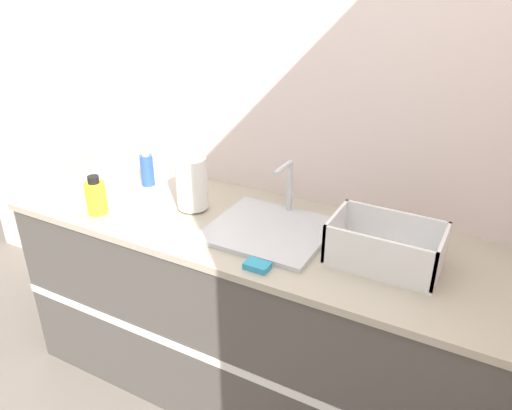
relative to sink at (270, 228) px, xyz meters
The scene contains 8 objects.
wall_back 0.54m from the sink, 102.52° to the left, with size 4.53×0.06×2.60m.
counter_cabinet 0.47m from the sink, behind, with size 2.16×0.69×0.90m.
sink is the anchor object (origin of this frame).
paper_towel_roll 0.41m from the sink, behind, with size 0.14×0.14×0.24m.
dish_rack 0.47m from the sink, ahead, with size 0.39×0.24×0.16m.
bottle_blue 0.75m from the sink, 169.46° to the left, with size 0.06×0.06×0.18m.
bottle_yellow 0.77m from the sink, 164.47° to the right, with size 0.09×0.09×0.17m.
sponge 0.27m from the sink, 72.39° to the right, with size 0.09×0.06×0.02m.
Camera 1 is at (0.87, -1.26, 1.90)m, focal length 35.00 mm.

